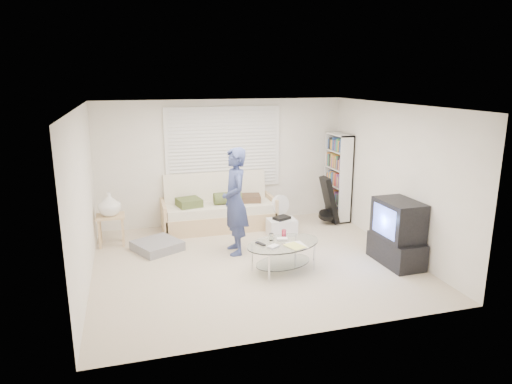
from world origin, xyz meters
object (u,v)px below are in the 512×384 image
object	(u,v)px
tv_unit	(397,233)
coffee_table	(283,248)
futon_sofa	(218,210)
bookshelf	(338,177)

from	to	relation	value
tv_unit	coffee_table	distance (m)	1.86
futon_sofa	bookshelf	distance (m)	2.58
futon_sofa	tv_unit	bearing A→B (deg)	-46.75
coffee_table	bookshelf	bearing A→B (deg)	48.61
futon_sofa	coffee_table	xyz separation A→B (m)	(0.55, -2.32, 0.01)
bookshelf	tv_unit	size ratio (longest dim) A/B	1.73
bookshelf	coffee_table	size ratio (longest dim) A/B	1.30
tv_unit	coffee_table	bearing A→B (deg)	173.14
futon_sofa	bookshelf	world-z (taller)	bookshelf
futon_sofa	coffee_table	size ratio (longest dim) A/B	1.59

